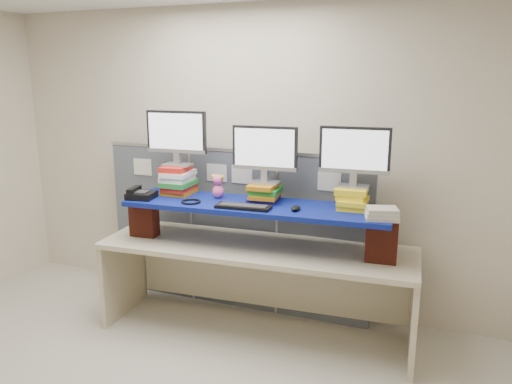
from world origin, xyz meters
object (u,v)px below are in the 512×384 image
at_px(monitor_center, 265,151).
at_px(monitor_right, 355,153).
at_px(monitor_left, 176,135).
at_px(keyboard, 243,207).
at_px(desk_phone, 140,194).
at_px(desk, 256,264).
at_px(blue_board, 256,206).

height_order(monitor_center, monitor_right, monitor_right).
height_order(monitor_left, keyboard, monitor_left).
bearing_deg(monitor_left, monitor_center, -0.00).
relative_size(monitor_left, desk_phone, 2.20).
xyz_separation_m(desk, monitor_center, (0.03, 0.12, 0.94)).
xyz_separation_m(desk, blue_board, (0.00, 0.00, 0.50)).
bearing_deg(keyboard, monitor_center, 70.64).
height_order(monitor_center, desk_phone, monitor_center).
bearing_deg(desk, monitor_left, 171.08).
bearing_deg(blue_board, desk_phone, -172.83).
xyz_separation_m(blue_board, monitor_right, (0.75, 0.16, 0.46)).
xyz_separation_m(desk, keyboard, (-0.05, -0.16, 0.53)).
height_order(monitor_right, desk_phone, monitor_right).
xyz_separation_m(blue_board, desk_phone, (-0.98, -0.18, 0.05)).
height_order(desk, blue_board, blue_board).
relative_size(blue_board, desk_phone, 8.76).
distance_m(blue_board, desk_phone, 1.00).
distance_m(monitor_left, monitor_right, 1.52).
bearing_deg(blue_board, monitor_center, 72.93).
height_order(monitor_right, keyboard, monitor_right).
bearing_deg(monitor_right, desk_phone, -172.09).
relative_size(monitor_center, desk_phone, 2.20).
distance_m(monitor_left, keyboard, 0.91).
xyz_separation_m(desk, desk_phone, (-0.98, -0.18, 0.55)).
bearing_deg(blue_board, desk, -93.50).
xyz_separation_m(monitor_center, desk_phone, (-1.01, -0.31, -0.38)).
relative_size(desk, monitor_center, 4.88).
relative_size(keyboard, desk_phone, 1.81).
distance_m(monitor_center, keyboard, 0.50).
height_order(desk, monitor_right, monitor_right).
height_order(monitor_left, monitor_center, monitor_left).
bearing_deg(blue_board, monitor_left, 171.08).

